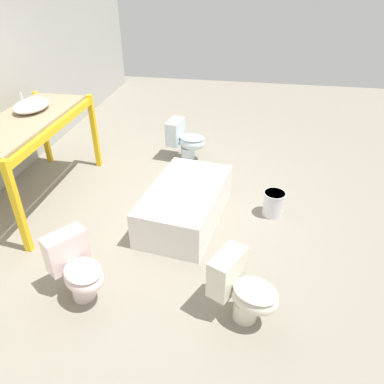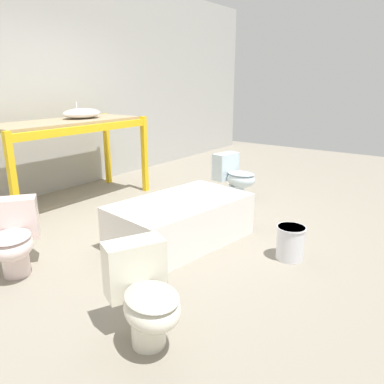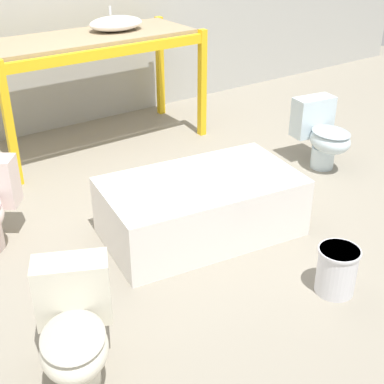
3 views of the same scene
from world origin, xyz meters
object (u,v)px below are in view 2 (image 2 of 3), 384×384
toilet_extra (145,295)px  toilet_far (13,237)px  bucket_white (290,242)px  toilet_near (235,176)px  sink_basin (82,113)px  bathtub_main (181,218)px

toilet_extra → toilet_far: bearing=115.5°
bucket_white → toilet_far: bearing=132.4°
toilet_near → toilet_far: same height
sink_basin → toilet_near: bearing=-55.7°
toilet_near → toilet_extra: size_ratio=0.93×
sink_basin → bucket_white: (-0.15, -3.08, -1.01)m
toilet_far → toilet_extra: (0.01, -1.51, 0.00)m
toilet_far → bucket_white: (1.65, -1.80, -0.16)m
sink_basin → toilet_extra: sink_basin is taller
toilet_near → toilet_far: size_ratio=0.93×
sink_basin → bucket_white: size_ratio=1.71×
toilet_near → toilet_far: bearing=-179.3°
sink_basin → toilet_near: size_ratio=0.86×
sink_basin → bathtub_main: size_ratio=0.36×
sink_basin → bathtub_main: bearing=-102.3°
toilet_extra → bucket_white: (1.64, -0.29, -0.16)m
bucket_white → sink_basin: bearing=87.3°
sink_basin → bucket_white: 3.25m
sink_basin → toilet_extra: bearing=-122.6°
toilet_near → toilet_extra: bearing=-151.0°
toilet_far → bathtub_main: bearing=7.7°
bathtub_main → toilet_far: size_ratio=2.24×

